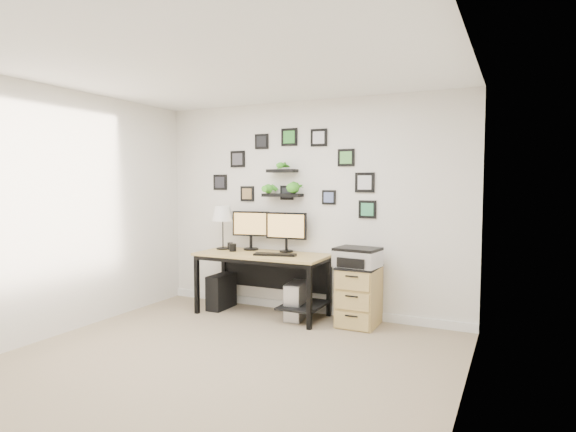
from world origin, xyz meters
The scene contains 14 objects.
room centered at (0.00, 1.98, 0.05)m, with size 4.00×4.00×4.00m.
desk centered at (-0.40, 1.67, 0.63)m, with size 1.60×0.70×0.75m.
monitor_left centered at (-0.72, 1.84, 1.04)m, with size 0.48×0.22×0.49m.
monitor_right centered at (-0.23, 1.87, 1.04)m, with size 0.53×0.18×0.49m.
keyboard centered at (-0.24, 1.56, 0.76)m, with size 0.46×0.15×0.02m, color black.
mouse centered at (0.00, 1.59, 0.76)m, with size 0.06×0.09×0.03m, color black.
table_lamp centered at (-1.08, 1.75, 1.19)m, with size 0.27×0.27×0.55m.
mug centered at (-0.85, 1.63, 0.80)m, with size 0.09×0.09×0.10m, color black.
pen_cup centered at (-0.98, 1.76, 0.80)m, with size 0.07×0.07×0.09m, color black.
pc_tower_black centered at (-1.05, 1.66, 0.22)m, with size 0.19×0.43×0.43m, color black.
pc_tower_grey centered at (0.01, 1.65, 0.21)m, with size 0.24×0.45×0.43m.
file_cabinet centered at (0.75, 1.72, 0.34)m, with size 0.43×0.53×0.67m.
printer centered at (0.74, 1.69, 0.78)m, with size 0.51×0.43×0.21m.
wall_decor centered at (-0.24, 1.93, 1.67)m, with size 2.24×0.18×1.09m.
Camera 1 is at (2.35, -3.42, 1.61)m, focal length 30.00 mm.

